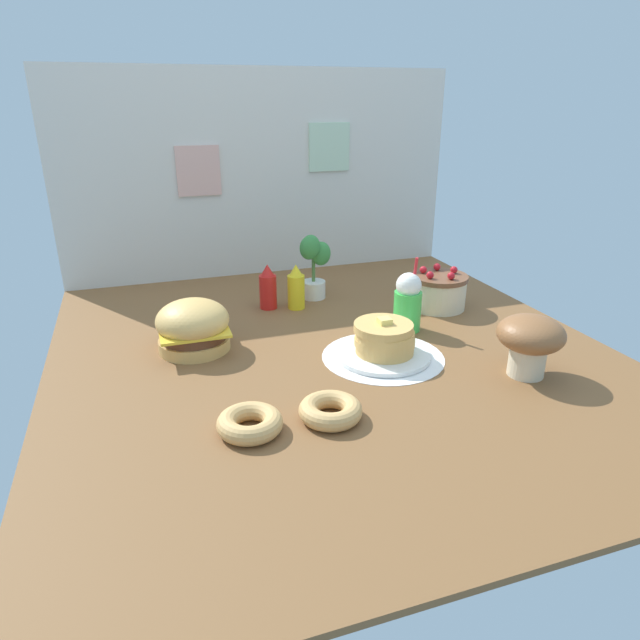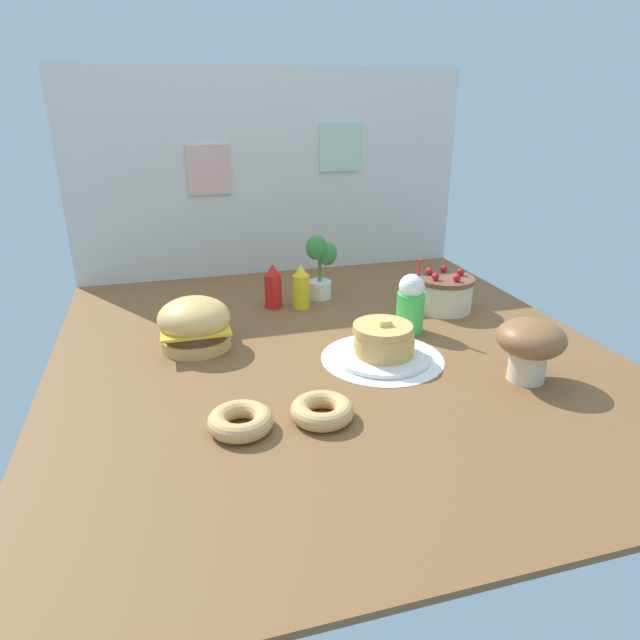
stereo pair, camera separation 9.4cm
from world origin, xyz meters
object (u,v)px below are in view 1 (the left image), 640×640
at_px(cream_soda_cup, 408,302).
at_px(potted_plant, 314,264).
at_px(pancake_stack, 384,342).
at_px(donut_pink_glaze, 250,423).
at_px(donut_chocolate, 330,410).
at_px(layer_cake, 438,291).
at_px(burger, 193,327).
at_px(mustard_bottle, 296,288).
at_px(ketchup_bottle, 268,288).
at_px(mushroom_stool, 530,339).

relative_size(cream_soda_cup, potted_plant, 0.98).
bearing_deg(cream_soda_cup, pancake_stack, -133.56).
xyz_separation_m(donut_pink_glaze, donut_chocolate, (0.24, -0.01, 0.00)).
height_order(layer_cake, donut_pink_glaze, layer_cake).
relative_size(layer_cake, potted_plant, 0.82).
height_order(burger, mustard_bottle, mustard_bottle).
xyz_separation_m(cream_soda_cup, potted_plant, (-0.23, 0.48, 0.05)).
bearing_deg(ketchup_bottle, burger, -137.13).
bearing_deg(donut_chocolate, burger, 117.13).
distance_m(cream_soda_cup, donut_chocolate, 0.74).
distance_m(burger, potted_plant, 0.72).
height_order(mustard_bottle, cream_soda_cup, cream_soda_cup).
bearing_deg(donut_chocolate, layer_cake, 43.39).
distance_m(burger, donut_chocolate, 0.69).
distance_m(pancake_stack, layer_cake, 0.59).
relative_size(donut_pink_glaze, potted_plant, 0.61).
distance_m(ketchup_bottle, donut_chocolate, 0.95).
xyz_separation_m(ketchup_bottle, potted_plant, (0.23, 0.07, 0.07)).
relative_size(mustard_bottle, cream_soda_cup, 0.67).
relative_size(pancake_stack, potted_plant, 1.11).
xyz_separation_m(layer_cake, mushroom_stool, (-0.04, -0.67, 0.05)).
relative_size(cream_soda_cup, donut_pink_glaze, 1.61).
distance_m(ketchup_bottle, mustard_bottle, 0.12).
distance_m(mustard_bottle, donut_chocolate, 0.93).
bearing_deg(donut_pink_glaze, layer_cake, 35.50).
height_order(cream_soda_cup, potted_plant, potted_plant).
xyz_separation_m(layer_cake, ketchup_bottle, (-0.71, 0.23, 0.02)).
relative_size(donut_chocolate, potted_plant, 0.61).
bearing_deg(potted_plant, donut_pink_glaze, -117.08).
height_order(burger, donut_pink_glaze, burger).
relative_size(burger, potted_plant, 0.87).
bearing_deg(pancake_stack, cream_soda_cup, 46.44).
bearing_deg(donut_chocolate, donut_pink_glaze, 178.01).
xyz_separation_m(pancake_stack, potted_plant, (-0.04, 0.69, 0.10)).
distance_m(donut_chocolate, potted_plant, 1.06).
xyz_separation_m(burger, pancake_stack, (0.63, -0.29, -0.03)).
relative_size(burger, pancake_stack, 0.78).
bearing_deg(burger, pancake_stack, -24.24).
height_order(donut_chocolate, mushroom_stool, mushroom_stool).
bearing_deg(cream_soda_cup, layer_cake, 37.09).
xyz_separation_m(layer_cake, mustard_bottle, (-0.59, 0.19, 0.02)).
distance_m(pancake_stack, donut_pink_glaze, 0.64).
relative_size(burger, donut_chocolate, 1.43).
relative_size(layer_cake, mustard_bottle, 1.25).
bearing_deg(mustard_bottle, ketchup_bottle, 160.87).
height_order(ketchup_bottle, cream_soda_cup, cream_soda_cup).
bearing_deg(burger, donut_pink_glaze, -82.53).
distance_m(ketchup_bottle, potted_plant, 0.25).
relative_size(pancake_stack, ketchup_bottle, 1.70).
distance_m(layer_cake, ketchup_bottle, 0.75).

